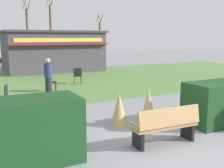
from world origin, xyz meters
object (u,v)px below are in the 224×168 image
tree_left_bg (100,38)px  tree_center_bg (27,32)px  food_kiosk (52,51)px  cafe_chair_west (50,81)px  park_bench (166,125)px  cafe_chair_center (9,95)px  person_strolling (48,77)px  tree_right_bg (51,30)px  cafe_chair_east (78,75)px

tree_left_bg → tree_center_bg: (-9.67, 0.64, 0.68)m
food_kiosk → cafe_chair_west: (-2.48, -8.51, -1.00)m
park_bench → cafe_chair_center: bearing=118.9°
person_strolling → cafe_chair_center: bearing=-53.9°
cafe_chair_center → tree_center_bg: bearing=77.9°
cafe_chair_west → person_strolling: bearing=-106.6°
person_strolling → tree_right_bg: tree_right_bg is taller
cafe_chair_east → tree_right_bg: bearing=78.8°
park_bench → cafe_chair_west: park_bench is taller
cafe_chair_center → tree_right_bg: (8.06, 24.13, 2.85)m
park_bench → tree_center_bg: bearing=85.1°
tree_left_bg → tree_right_bg: bearing=-169.8°
park_bench → food_kiosk: food_kiosk is taller
tree_left_bg → cafe_chair_east: bearing=-117.6°
park_bench → tree_center_bg: 31.55m
person_strolling → tree_center_bg: 25.05m
park_bench → food_kiosk: (1.72, 16.40, 1.05)m
tree_left_bg → park_bench: bearing=-112.0°
food_kiosk → cafe_chair_east: bearing=-94.4°
park_bench → cafe_chair_east: (1.17, 9.30, 0.05)m
cafe_chair_west → cafe_chair_center: size_ratio=1.00×
food_kiosk → cafe_chair_west: 8.92m
tree_center_bg → cafe_chair_center: bearing=-102.1°
cafe_chair_west → tree_left_bg: size_ratio=0.16×
tree_right_bg → tree_center_bg: size_ratio=1.06×
park_bench → cafe_chair_west: (-0.76, 7.89, 0.05)m
person_strolling → tree_left_bg: (13.49, 24.01, 1.62)m
cafe_chair_center → tree_center_bg: (5.61, 26.06, 2.63)m
cafe_chair_east → tree_left_bg: (11.20, 21.39, 1.95)m
tree_left_bg → food_kiosk: bearing=-126.7°
person_strolling → park_bench: bearing=7.2°
park_bench → tree_left_bg: (12.37, 30.69, 2.00)m
cafe_chair_east → cafe_chair_center: (-4.08, -4.04, 0.00)m
cafe_chair_east → tree_center_bg: bearing=86.0°
tree_left_bg → person_strolling: bearing=-119.3°
cafe_chair_east → person_strolling: size_ratio=0.53×
food_kiosk → tree_left_bg: (10.65, 14.29, 0.95)m
food_kiosk → person_strolling: (-2.84, -9.73, -0.67)m
park_bench → food_kiosk: bearing=84.0°
cafe_chair_west → tree_right_bg: size_ratio=0.12×
cafe_chair_east → tree_right_bg: size_ratio=0.12×
tree_center_bg → cafe_chair_west: bearing=-98.4°
cafe_chair_west → tree_left_bg: tree_left_bg is taller
person_strolling → tree_center_bg: (3.82, 24.65, 2.30)m
cafe_chair_east → cafe_chair_center: bearing=-135.3°
tree_left_bg → tree_center_bg: 9.72m
tree_right_bg → cafe_chair_east: bearing=-101.2°
cafe_chair_west → tree_right_bg: bearing=74.6°
person_strolling → tree_right_bg: bearing=162.2°
food_kiosk → person_strolling: size_ratio=4.34×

